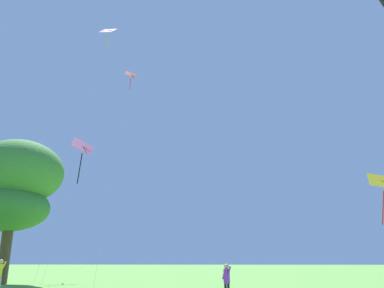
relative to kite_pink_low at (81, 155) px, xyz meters
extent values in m
cube|color=pink|center=(0.01, 0.16, 0.99)|extent=(1.98, 2.33, 2.12)
cylinder|color=#3F382D|center=(0.01, 0.16, 0.99)|extent=(1.81, 0.25, 1.17)
cylinder|color=black|center=(-0.04, -0.04, -1.46)|extent=(0.22, 0.52, 3.33)
cylinder|color=silver|center=(0.52, -4.10, -5.81)|extent=(1.05, 8.53, 13.25)
cube|color=purple|center=(1.55, 0.97, 15.53)|extent=(2.11, 1.32, 1.29)
cylinder|color=#3F382D|center=(1.55, 0.97, 15.53)|extent=(1.43, 0.71, 0.45)
cylinder|color=yellow|center=(1.69, 0.77, 13.93)|extent=(0.40, 0.51, 2.00)
cylinder|color=silver|center=(0.33, -2.32, 1.48)|extent=(2.45, 6.61, 27.83)
cube|color=yellow|center=(28.08, -5.27, -4.36)|extent=(2.50, 1.33, 1.69)
cylinder|color=#3F382D|center=(28.08, -5.27, -4.36)|extent=(1.98, 0.55, 0.62)
cylinder|color=red|center=(27.92, -5.08, -6.53)|extent=(0.47, 0.54, 2.79)
cube|color=red|center=(5.96, -4.07, 7.03)|extent=(1.00, 1.01, 1.00)
cylinder|color=#3F382D|center=(5.96, -4.07, 7.03)|extent=(0.99, 0.02, 0.51)
cylinder|color=red|center=(5.96, -4.10, 5.96)|extent=(0.07, 0.13, 1.31)
cylinder|color=silver|center=(6.52, -9.27, -2.75)|extent=(1.12, 10.41, 19.38)
cube|color=purple|center=(15.04, -20.92, -11.35)|extent=(0.27, 0.27, 0.59)
cylinder|color=purple|center=(15.14, -21.00, -11.21)|extent=(0.25, 0.23, 0.55)
cylinder|color=purple|center=(14.95, -20.83, -11.21)|extent=(0.25, 0.23, 0.55)
sphere|color=tan|center=(15.04, -20.92, -10.95)|extent=(0.22, 0.22, 0.22)
cylinder|color=gray|center=(2.55, -16.67, -11.99)|extent=(0.12, 0.12, 0.89)
cube|color=yellow|center=(2.47, -16.73, -11.21)|extent=(0.30, 0.30, 0.67)
cylinder|color=yellow|center=(2.58, -16.65, -11.05)|extent=(0.29, 0.26, 0.62)
sphere|color=tan|center=(2.47, -16.73, -10.76)|extent=(0.24, 0.24, 0.24)
cylinder|color=brown|center=(-2.30, -8.15, -8.26)|extent=(0.84, 0.84, 8.35)
ellipsoid|color=#387533|center=(-2.61, -8.21, -6.59)|extent=(6.67, 6.67, 3.77)
ellipsoid|color=#387533|center=(-2.52, -8.02, -5.08)|extent=(5.67, 5.67, 4.08)
ellipsoid|color=#427F38|center=(-2.11, -7.97, -3.58)|extent=(7.22, 7.22, 5.31)
camera|label=1|loc=(15.12, -38.45, -10.74)|focal=36.49mm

